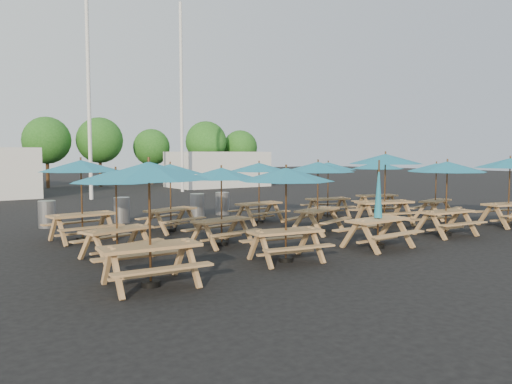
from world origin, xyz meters
TOP-DOWN VIEW (x-y plane):
  - ground at (0.00, 0.00)m, footprint 120.00×120.00m
  - picnic_unit_0 at (-6.62, -4.39)m, footprint 2.54×2.54m
  - picnic_unit_1 at (-6.23, -1.56)m, footprint 2.59×2.59m
  - picnic_unit_2 at (-6.20, 1.32)m, footprint 2.56×2.56m
  - picnic_unit_3 at (-3.22, -4.18)m, footprint 2.53×2.53m
  - picnic_unit_4 at (-3.34, -1.58)m, footprint 2.45×2.45m
  - picnic_unit_5 at (-3.40, 1.41)m, footprint 2.70×2.70m
  - picnic_unit_6 at (-0.21, -4.29)m, footprint 1.85×1.63m
  - picnic_unit_7 at (0.22, -1.50)m, footprint 2.87×2.87m
  - picnic_unit_8 at (0.04, 1.37)m, footprint 2.35×2.35m
  - picnic_unit_9 at (3.01, -4.16)m, footprint 2.53×2.53m
  - picnic_unit_10 at (3.24, -1.61)m, footprint 3.10×3.10m
  - picnic_unit_11 at (3.35, 1.31)m, footprint 2.61×2.61m
  - picnic_unit_12 at (6.49, -4.24)m, footprint 2.81×2.81m
  - picnic_unit_13 at (6.15, -1.62)m, footprint 2.59×2.59m
  - picnic_unit_14 at (6.15, 1.23)m, footprint 2.70×2.70m
  - waste_bin_0 at (-6.41, 4.54)m, footprint 0.56×0.56m
  - waste_bin_1 at (-3.90, 4.35)m, footprint 0.56×0.56m
  - waste_bin_2 at (-0.89, 4.23)m, footprint 0.56×0.56m
  - waste_bin_3 at (0.25, 4.20)m, footprint 0.56×0.56m
  - mast_0 at (-2.00, 14.00)m, footprint 0.20×0.20m
  - mast_1 at (4.50, 16.00)m, footprint 0.20×0.20m
  - event_tent_1 at (9.00, 19.00)m, footprint 7.00×4.00m
  - tree_3 at (-1.75, 24.72)m, footprint 3.36×3.36m
  - tree_4 at (1.90, 24.26)m, footprint 3.41×3.41m
  - tree_5 at (6.22, 24.67)m, footprint 2.94×2.94m
  - tree_6 at (10.23, 22.90)m, footprint 3.38×3.38m
  - tree_7 at (13.63, 22.92)m, footprint 2.95×2.95m

SIDE VIEW (x-z plane):
  - ground at x=0.00m, z-range 0.00..0.00m
  - waste_bin_0 at x=-6.41m, z-range 0.00..0.90m
  - waste_bin_1 at x=-3.90m, z-range 0.00..0.90m
  - waste_bin_2 at x=-0.89m, z-range 0.00..0.90m
  - waste_bin_3 at x=0.25m, z-range 0.00..0.90m
  - picnic_unit_6 at x=-0.21m, z-range -0.21..2.10m
  - event_tent_1 at x=9.00m, z-range 0.00..2.60m
  - picnic_unit_4 at x=-3.34m, z-range 0.79..2.91m
  - picnic_unit_1 at x=-6.23m, z-range 0.80..2.91m
  - picnic_unit_13 at x=6.15m, z-range 0.80..2.92m
  - picnic_unit_14 at x=6.15m, z-range 0.81..2.95m
  - picnic_unit_11 at x=3.35m, z-range 0.81..2.96m
  - picnic_unit_5 at x=-3.40m, z-range 0.81..2.97m
  - picnic_unit_8 at x=0.04m, z-range 0.81..2.98m
  - picnic_unit_3 at x=-3.22m, z-range 0.82..2.99m
  - picnic_unit_7 at x=0.22m, z-range 0.84..3.08m
  - picnic_unit_9 at x=3.01m, z-range 0.85..3.11m
  - picnic_unit_2 at x=-6.20m, z-range 0.87..3.18m
  - picnic_unit_12 at x=6.49m, z-range 0.88..3.22m
  - picnic_unit_0 at x=-6.62m, z-range 0.88..3.23m
  - picnic_unit_10 at x=3.24m, z-range 0.93..3.42m
  - tree_5 at x=6.22m, z-range 0.75..5.20m
  - tree_7 at x=13.63m, z-range 0.75..5.23m
  - tree_3 at x=-1.75m, z-range 0.86..5.95m
  - tree_6 at x=10.23m, z-range 0.86..5.99m
  - tree_4 at x=1.90m, z-range 0.87..6.04m
  - mast_0 at x=-2.00m, z-range 0.00..12.00m
  - mast_1 at x=4.50m, z-range 0.00..12.00m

